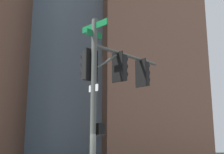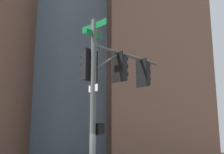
{
  "view_description": "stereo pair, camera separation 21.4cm",
  "coord_description": "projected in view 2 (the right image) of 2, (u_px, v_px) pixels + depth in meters",
  "views": [
    {
      "loc": [
        10.1,
        -0.7,
        2.11
      ],
      "look_at": [
        -0.76,
        0.25,
        4.58
      ],
      "focal_mm": 49.13,
      "sensor_mm": 36.0,
      "label": 1
    },
    {
      "loc": [
        10.12,
        -0.49,
        2.11
      ],
      "look_at": [
        -0.76,
        0.25,
        4.58
      ],
      "focal_mm": 49.13,
      "sensor_mm": 36.0,
      "label": 2
    }
  ],
  "objects": [
    {
      "name": "building_glass_tower",
      "position": [
        67.0,
        29.0,
        70.22
      ],
      "size": [
        26.91,
        27.09,
        56.73
      ],
      "primitive_type": "cube",
      "color": "#7A99B2",
      "rests_on": "ground_plane"
    },
    {
      "name": "signal_pole_assembly",
      "position": [
        111.0,
        81.0,
        11.21
      ],
      "size": [
        2.89,
        3.23,
        6.55
      ],
      "rotation": [
        0.0,
        0.0,
        2.28
      ],
      "color": "#4C514C",
      "rests_on": "ground_plane"
    },
    {
      "name": "building_brick_midblock",
      "position": [
        148.0,
        54.0,
        53.89
      ],
      "size": [
        21.45,
        14.42,
        35.89
      ],
      "primitive_type": "cube",
      "color": "#845B47",
      "rests_on": "ground_plane"
    }
  ]
}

